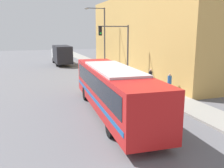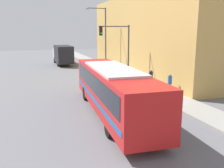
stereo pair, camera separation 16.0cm
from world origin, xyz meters
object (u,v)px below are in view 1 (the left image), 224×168
Objects in this scene: traffic_light_pole at (118,43)px; pedestrian_mid_block at (169,83)px; pedestrian_near_corner at (150,78)px; parking_meter at (130,73)px; delivery_truck at (61,54)px; fire_hydrant at (147,85)px; city_bus at (113,87)px; street_lamp at (102,34)px.

pedestrian_mid_block is at bearing -71.67° from traffic_light_pole.
parking_meter is at bearing 100.52° from pedestrian_near_corner.
parking_meter is at bearing 102.79° from pedestrian_mid_block.
traffic_light_pole is 3.28× the size of pedestrian_near_corner.
parking_meter is at bearing -75.32° from delivery_truck.
delivery_truck reaches higher than pedestrian_mid_block.
delivery_truck is 10.18× the size of fire_hydrant.
fire_hydrant is 0.48× the size of pedestrian_mid_block.
city_bus is at bearing -135.19° from fire_hydrant.
fire_hydrant is at bearing -77.82° from delivery_truck.
traffic_light_pole reaches higher than fire_hydrant.
pedestrian_mid_block is at bearing 30.92° from city_bus.
pedestrian_near_corner is at bearing 106.06° from pedestrian_mid_block.
delivery_truck is 1.00× the size of street_lamp.
pedestrian_near_corner is (0.60, -3.22, -0.06)m from parking_meter.
pedestrian_mid_block is (6.19, 3.22, -0.78)m from city_bus.
street_lamp is 13.20m from pedestrian_near_corner.
street_lamp is at bearing 78.33° from city_bus.
traffic_light_pole is at bearing 109.46° from pedestrian_near_corner.
street_lamp reaches higher than pedestrian_near_corner.
traffic_light_pole reaches higher than pedestrian_mid_block.
delivery_truck is 21.41m from fire_hydrant.
city_bus is 15.74× the size of fire_hydrant.
fire_hydrant is (4.96, 4.93, -1.23)m from city_bus.
parking_meter is at bearing -49.62° from traffic_light_pole.
pedestrian_near_corner is at bearing -86.85° from street_lamp.
parking_meter is 0.85× the size of pedestrian_mid_block.
city_bus reaches higher than fire_hydrant.
delivery_truck reaches higher than fire_hydrant.
fire_hydrant is at bearing -141.69° from pedestrian_near_corner.
street_lamp reaches higher than pedestrian_mid_block.
fire_hydrant is 2.15m from pedestrian_mid_block.
traffic_light_pole is 5.47m from pedestrian_near_corner.
pedestrian_mid_block is at bearing -73.94° from pedestrian_near_corner.
pedestrian_near_corner is 1.05× the size of pedestrian_mid_block.
city_bus is 1.55× the size of delivery_truck.
city_bus is at bearing -105.13° from street_lamp.
fire_hydrant is at bearing 48.28° from city_bus.
traffic_light_pole is 3.45× the size of pedestrian_mid_block.
traffic_light_pole is 0.70× the size of street_lamp.
traffic_light_pole is at bearing 130.38° from parking_meter.
city_bus is 1.54× the size of street_lamp.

